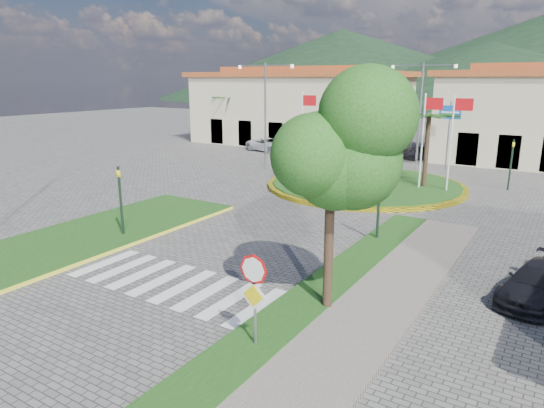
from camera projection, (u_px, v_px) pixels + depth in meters
The scene contains 22 objects.
ground at pixel (70, 332), 13.50m from camera, with size 160.00×160.00×0.00m, color #595754.
sidewalk_right at pixel (292, 360), 12.03m from camera, with size 4.00×28.00×0.15m, color gray.
verge_right at pixel (252, 345), 12.64m from camera, with size 1.60×28.00×0.18m, color #1A4614.
median_left at pixel (95, 234), 21.74m from camera, with size 5.00×14.00×0.18m, color #1A4614.
crosswalk at pixel (171, 282), 16.77m from camera, with size 8.00×3.00×0.01m, color silver.
roundabout_island at pixel (365, 184), 31.49m from camera, with size 12.70×12.70×6.00m.
stop_sign at pixel (254, 286), 12.13m from camera, with size 0.80×0.11×2.65m.
deciduous_tree at pixel (332, 140), 13.47m from camera, with size 3.60×3.60×6.80m.
traffic_light_left at pixel (120, 195), 21.01m from camera, with size 0.15×0.18×3.20m.
traffic_light_right at pixel (379, 198), 20.53m from camera, with size 0.15×0.18×3.20m.
traffic_light_far at pixel (511, 160), 30.21m from camera, with size 0.18×0.15×3.20m.
direction_sign_west at pixel (385, 121), 39.03m from camera, with size 1.60×0.14×5.20m.
direction_sign_east at pixel (449, 124), 36.46m from camera, with size 1.60×0.14×5.20m.
street_lamp_centre at pixel (420, 111), 36.45m from camera, with size 4.80×0.16×8.00m.
street_lamp_west at pixel (265, 111), 36.68m from camera, with size 4.80×0.16×8.00m.
building_left at pixel (298, 107), 50.88m from camera, with size 23.32×9.54×8.05m.
hill_far_west at pixel (342, 65), 153.82m from camera, with size 140.00×140.00×22.00m, color black.
hill_near_back at pixel (488, 74), 123.21m from camera, with size 110.00×110.00×16.00m, color black.
white_van at pixel (268, 145), 46.87m from camera, with size 2.09×4.54×1.26m, color silver.
car_dark_a at pixel (425, 153), 41.64m from camera, with size 1.46×3.64×1.24m, color black.
car_dark_b at pixel (454, 154), 41.92m from camera, with size 1.12×3.21×1.06m, color black.
car_side_right at pixel (539, 283), 15.31m from camera, with size 1.63×4.01×1.16m, color black.
Camera 1 is at (11.25, -7.30, 6.84)m, focal length 32.00 mm.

